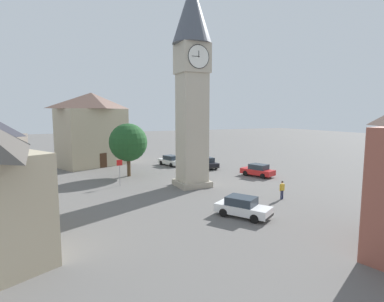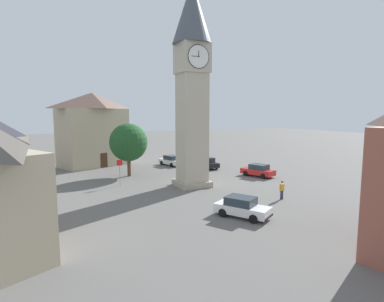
{
  "view_description": "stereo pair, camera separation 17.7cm",
  "coord_description": "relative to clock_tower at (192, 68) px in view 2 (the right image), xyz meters",
  "views": [
    {
      "loc": [
        13.8,
        29.22,
        7.73
      ],
      "look_at": [
        0.0,
        0.0,
        3.77
      ],
      "focal_mm": 28.77,
      "sensor_mm": 36.0,
      "label": 1
    },
    {
      "loc": [
        13.64,
        29.3,
        7.73
      ],
      "look_at": [
        0.0,
        0.0,
        3.77
      ],
      "focal_mm": 28.77,
      "sensor_mm": 36.0,
      "label": 2
    }
  ],
  "objects": [
    {
      "name": "ground_plane",
      "position": [
        -0.0,
        -0.0,
        -12.35
      ],
      "size": [
        200.0,
        200.0,
        0.0
      ],
      "primitive_type": "plane",
      "color": "#605E5B"
    },
    {
      "name": "clock_tower",
      "position": [
        0.0,
        0.0,
        0.0
      ],
      "size": [
        4.05,
        4.05,
        21.12
      ],
      "color": "#A59C89",
      "rests_on": "ground"
    },
    {
      "name": "car_blue_kerb",
      "position": [
        0.8,
        10.62,
        -11.59
      ],
      "size": [
        3.58,
        4.4,
        1.53
      ],
      "color": "white",
      "rests_on": "ground"
    },
    {
      "name": "car_silver_kerb",
      "position": [
        -2.66,
        -13.12,
        -11.59
      ],
      "size": [
        2.79,
        4.44,
        1.53
      ],
      "color": "white",
      "rests_on": "ground"
    },
    {
      "name": "car_red_corner",
      "position": [
        -9.5,
        -1.09,
        -11.59
      ],
      "size": [
        3.06,
        4.46,
        1.53
      ],
      "color": "red",
      "rests_on": "ground"
    },
    {
      "name": "car_white_side",
      "position": [
        -6.55,
        -8.93,
        -11.59
      ],
      "size": [
        1.88,
        4.16,
        1.53
      ],
      "color": "black",
      "rests_on": "ground"
    },
    {
      "name": "pedestrian",
      "position": [
        -5.16,
        8.15,
        -11.34
      ],
      "size": [
        0.56,
        0.22,
        1.69
      ],
      "color": "#2D3351",
      "rests_on": "ground"
    },
    {
      "name": "tree",
      "position": [
        4.86,
        -8.04,
        -8.16
      ],
      "size": [
        4.66,
        4.66,
        6.54
      ],
      "color": "brown",
      "rests_on": "ground"
    },
    {
      "name": "building_corner_back",
      "position": [
        7.74,
        -17.86,
        -6.9
      ],
      "size": [
        11.07,
        8.82,
        10.73
      ],
      "color": "tan",
      "rests_on": "ground"
    },
    {
      "name": "road_sign",
      "position": [
        6.97,
        -3.38,
        -10.45
      ],
      "size": [
        0.6,
        0.07,
        2.8
      ],
      "color": "gray",
      "rests_on": "ground"
    }
  ]
}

